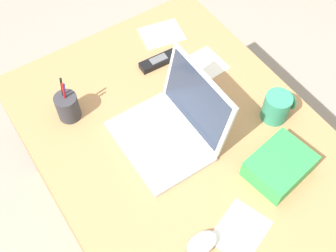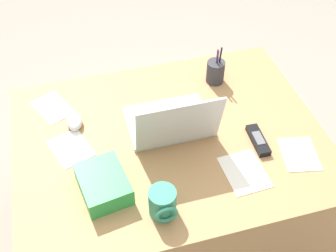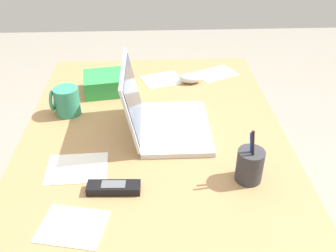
{
  "view_description": "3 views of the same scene",
  "coord_description": "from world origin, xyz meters",
  "px_view_note": "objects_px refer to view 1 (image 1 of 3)",
  "views": [
    {
      "loc": [
        0.61,
        -0.45,
        1.89
      ],
      "look_at": [
        0.01,
        -0.05,
        0.81
      ],
      "focal_mm": 45.71,
      "sensor_mm": 36.0,
      "label": 1
    },
    {
      "loc": [
        0.29,
        1.02,
        1.86
      ],
      "look_at": [
        0.0,
        -0.02,
        0.75
      ],
      "focal_mm": 44.9,
      "sensor_mm": 36.0,
      "label": 2
    },
    {
      "loc": [
        -1.07,
        -0.0,
        1.42
      ],
      "look_at": [
        -0.05,
        -0.05,
        0.74
      ],
      "focal_mm": 40.05,
      "sensor_mm": 36.0,
      "label": 3
    }
  ],
  "objects_px": {
    "laptop": "(171,128)",
    "cordless_phone": "(159,61)",
    "coffee_mug_white": "(277,107)",
    "pen_holder": "(68,107)",
    "snack_bag": "(280,166)",
    "computer_mouse": "(202,243)"
  },
  "relations": [
    {
      "from": "laptop",
      "to": "cordless_phone",
      "type": "xyz_separation_m",
      "value": [
        -0.29,
        0.14,
        -0.04
      ]
    },
    {
      "from": "cordless_phone",
      "to": "coffee_mug_white",
      "type": "bearing_deg",
      "value": 25.37
    },
    {
      "from": "pen_holder",
      "to": "snack_bag",
      "type": "relative_size",
      "value": 0.92
    },
    {
      "from": "coffee_mug_white",
      "to": "cordless_phone",
      "type": "xyz_separation_m",
      "value": [
        -0.42,
        -0.2,
        -0.04
      ]
    },
    {
      "from": "laptop",
      "to": "coffee_mug_white",
      "type": "distance_m",
      "value": 0.36
    },
    {
      "from": "computer_mouse",
      "to": "cordless_phone",
      "type": "height_order",
      "value": "computer_mouse"
    },
    {
      "from": "cordless_phone",
      "to": "pen_holder",
      "type": "bearing_deg",
      "value": -85.05
    },
    {
      "from": "laptop",
      "to": "snack_bag",
      "type": "height_order",
      "value": "laptop"
    },
    {
      "from": "laptop",
      "to": "snack_bag",
      "type": "distance_m",
      "value": 0.35
    },
    {
      "from": "coffee_mug_white",
      "to": "snack_bag",
      "type": "bearing_deg",
      "value": -38.94
    },
    {
      "from": "laptop",
      "to": "computer_mouse",
      "type": "height_order",
      "value": "laptop"
    },
    {
      "from": "cordless_phone",
      "to": "pen_holder",
      "type": "xyz_separation_m",
      "value": [
        0.03,
        -0.38,
        0.04
      ]
    },
    {
      "from": "snack_bag",
      "to": "cordless_phone",
      "type": "bearing_deg",
      "value": -173.85
    },
    {
      "from": "coffee_mug_white",
      "to": "snack_bag",
      "type": "height_order",
      "value": "coffee_mug_white"
    },
    {
      "from": "computer_mouse",
      "to": "pen_holder",
      "type": "relative_size",
      "value": 0.55
    },
    {
      "from": "snack_bag",
      "to": "pen_holder",
      "type": "bearing_deg",
      "value": -141.31
    },
    {
      "from": "coffee_mug_white",
      "to": "pen_holder",
      "type": "bearing_deg",
      "value": -123.69
    },
    {
      "from": "cordless_phone",
      "to": "snack_bag",
      "type": "xyz_separation_m",
      "value": [
        0.58,
        0.06,
        0.02
      ]
    },
    {
      "from": "laptop",
      "to": "coffee_mug_white",
      "type": "relative_size",
      "value": 3.1
    },
    {
      "from": "laptop",
      "to": "pen_holder",
      "type": "distance_m",
      "value": 0.35
    },
    {
      "from": "coffee_mug_white",
      "to": "pen_holder",
      "type": "xyz_separation_m",
      "value": [
        -0.38,
        -0.57,
        -0.0
      ]
    },
    {
      "from": "laptop",
      "to": "cordless_phone",
      "type": "relative_size",
      "value": 2.15
    }
  ]
}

